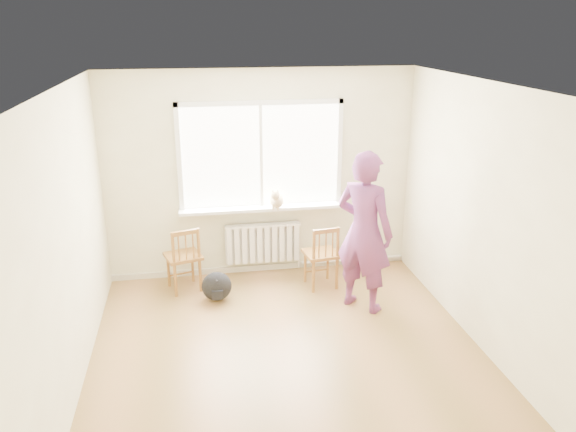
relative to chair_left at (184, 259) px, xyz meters
name	(u,v)px	position (x,y,z in m)	size (l,w,h in m)	color
floor	(291,362)	(1.03, -1.80, -0.43)	(4.50, 4.50, 0.00)	#996B3E
ceiling	(292,88)	(1.03, -1.80, 2.27)	(4.50, 4.50, 0.00)	white
back_wall	(261,175)	(1.03, 0.45, 0.92)	(4.00, 0.01, 2.70)	beige
window	(261,151)	(1.03, 0.42, 1.23)	(2.12, 0.05, 1.42)	white
windowsill	(262,208)	(1.03, 0.34, 0.50)	(2.15, 0.22, 0.04)	white
radiator	(263,242)	(1.03, 0.36, 0.01)	(1.00, 0.12, 0.55)	white
heating_pipe	(352,260)	(2.28, 0.39, -0.35)	(0.04, 0.04, 1.40)	silver
baseboard	(263,267)	(1.03, 0.43, -0.39)	(4.00, 0.03, 0.08)	beige
chair_left	(184,259)	(0.00, 0.00, 0.00)	(0.52, 0.50, 0.85)	olive
chair_right	(322,256)	(1.72, -0.20, -0.01)	(0.46, 0.45, 0.84)	olive
person	(364,232)	(2.06, -0.79, 0.53)	(0.70, 0.46, 1.91)	#C4415D
cat	(276,199)	(1.21, 0.25, 0.64)	(0.25, 0.42, 0.28)	beige
backpack	(217,286)	(0.37, -0.33, -0.25)	(0.37, 0.27, 0.37)	black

